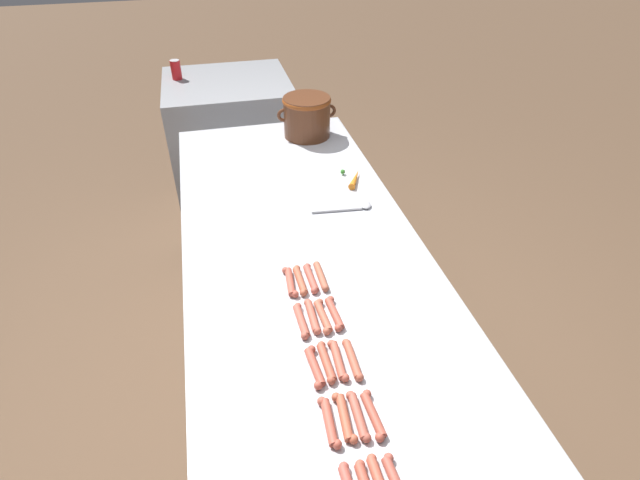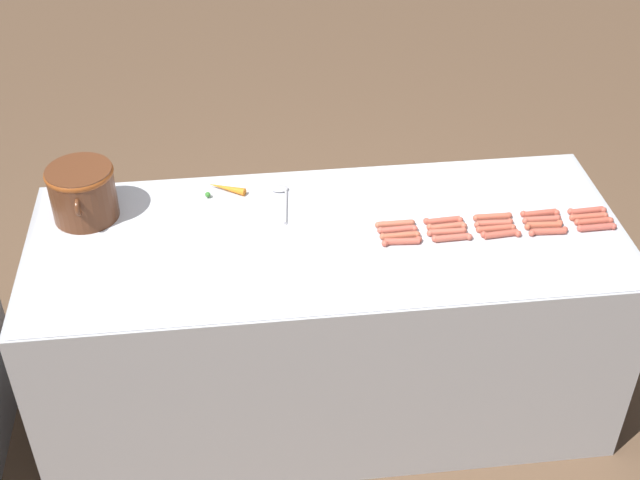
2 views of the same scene
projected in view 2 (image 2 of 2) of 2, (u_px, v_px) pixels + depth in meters
The scene contains 25 objects.
ground_plane at pixel (326, 396), 3.79m from camera, with size 20.00×20.00×0.00m, color brown.
griddle_counter at pixel (327, 321), 3.52m from camera, with size 0.93×2.29×0.91m.
hot_dog_0 at pixel (597, 227), 3.26m from camera, with size 0.03×0.16×0.03m.
hot_dog_1 at pixel (548, 231), 3.24m from camera, with size 0.03×0.16×0.03m.
hot_dog_2 at pixel (501, 234), 3.22m from camera, with size 0.04×0.16×0.03m.
hot_dog_3 at pixel (452, 238), 3.21m from camera, with size 0.03×0.16×0.03m.
hot_dog_4 at pixel (402, 241), 3.19m from camera, with size 0.04×0.16×0.03m.
hot_dog_5 at pixel (594, 221), 3.29m from camera, with size 0.03×0.16×0.03m.
hot_dog_6 at pixel (544, 225), 3.27m from camera, with size 0.04×0.16×0.03m.
hot_dog_7 at pixel (496, 229), 3.25m from camera, with size 0.03×0.16×0.03m.
hot_dog_8 at pixel (447, 232), 3.24m from camera, with size 0.03×0.16×0.03m.
hot_dog_9 at pixel (400, 236), 3.22m from camera, with size 0.03×0.16×0.03m.
hot_dog_10 at pixel (589, 217), 3.32m from camera, with size 0.03×0.16×0.03m.
hot_dog_11 at pixel (542, 219), 3.30m from camera, with size 0.03×0.16×0.03m.
hot_dog_12 at pixel (494, 223), 3.28m from camera, with size 0.03×0.16×0.03m.
hot_dog_13 at pixel (447, 226), 3.26m from camera, with size 0.03×0.16×0.03m.
hot_dog_14 at pixel (397, 229), 3.25m from camera, with size 0.03×0.16×0.03m.
hot_dog_15 at pixel (587, 211), 3.35m from camera, with size 0.03×0.16×0.03m.
hot_dog_16 at pixel (540, 213), 3.33m from camera, with size 0.03×0.16×0.03m.
hot_dog_17 at pixel (492, 217), 3.32m from camera, with size 0.03×0.16×0.03m.
hot_dog_18 at pixel (443, 221), 3.29m from camera, with size 0.03×0.16×0.03m.
hot_dog_19 at pixel (395, 224), 3.28m from camera, with size 0.03×0.16×0.03m.
bean_pot at pixel (82, 190), 3.27m from camera, with size 0.33×0.26×0.22m.
serving_spoon at pixel (282, 195), 3.45m from camera, with size 0.27×0.07×0.02m.
carrot at pixel (225, 188), 3.47m from camera, with size 0.11×0.17×0.03m.
Camera 2 is at (-2.58, 0.33, 2.85)m, focal length 47.56 mm.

